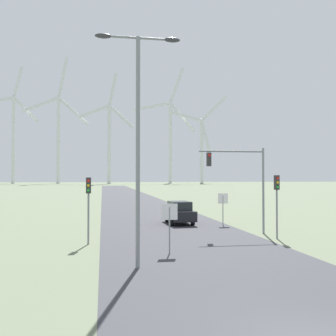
{
  "coord_description": "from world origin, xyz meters",
  "views": [
    {
      "loc": [
        -4.88,
        -8.14,
        3.79
      ],
      "look_at": [
        0.0,
        21.01,
        4.48
      ],
      "focal_mm": 42.0,
      "sensor_mm": 36.0,
      "label": 1
    }
  ],
  "objects_px": {
    "stop_sign_near": "(169,219)",
    "traffic_light_mast_overhead": "(241,172)",
    "streetlamp": "(138,120)",
    "wind_turbine_far_left": "(13,131)",
    "wind_turbine_right": "(170,133)",
    "traffic_light_post_near_left": "(88,195)",
    "wind_turbine_center": "(109,136)",
    "car_approaching": "(179,213)",
    "wind_turbine_left": "(58,130)",
    "traffic_light_post_near_right": "(277,192)",
    "wind_turbine_far_right": "(202,143)",
    "stop_sign_far": "(223,203)"
  },
  "relations": [
    {
      "from": "car_approaching",
      "to": "wind_turbine_center",
      "type": "xyz_separation_m",
      "value": [
        -2.45,
        192.67,
        26.49
      ]
    },
    {
      "from": "stop_sign_far",
      "to": "stop_sign_near",
      "type": "bearing_deg",
      "value": -119.75
    },
    {
      "from": "streetlamp",
      "to": "traffic_light_mast_overhead",
      "type": "bearing_deg",
      "value": 48.17
    },
    {
      "from": "car_approaching",
      "to": "wind_turbine_center",
      "type": "relative_size",
      "value": 0.07
    },
    {
      "from": "streetlamp",
      "to": "traffic_light_mast_overhead",
      "type": "xyz_separation_m",
      "value": [
        7.64,
        8.53,
        -2.07
      ]
    },
    {
      "from": "wind_turbine_center",
      "to": "wind_turbine_far_right",
      "type": "height_order",
      "value": "wind_turbine_center"
    },
    {
      "from": "stop_sign_far",
      "to": "wind_turbine_right",
      "type": "relative_size",
      "value": 0.03
    },
    {
      "from": "wind_turbine_far_left",
      "to": "wind_turbine_far_right",
      "type": "bearing_deg",
      "value": -5.53
    },
    {
      "from": "car_approaching",
      "to": "wind_turbine_left",
      "type": "relative_size",
      "value": 0.06
    },
    {
      "from": "stop_sign_near",
      "to": "wind_turbine_center",
      "type": "height_order",
      "value": "wind_turbine_center"
    },
    {
      "from": "stop_sign_near",
      "to": "traffic_light_mast_overhead",
      "type": "bearing_deg",
      "value": 44.63
    },
    {
      "from": "streetlamp",
      "to": "traffic_light_post_near_left",
      "type": "distance_m",
      "value": 7.4
    },
    {
      "from": "wind_turbine_far_right",
      "to": "wind_turbine_far_left",
      "type": "bearing_deg",
      "value": 174.47
    },
    {
      "from": "streetlamp",
      "to": "traffic_light_mast_overhead",
      "type": "distance_m",
      "value": 11.64
    },
    {
      "from": "stop_sign_near",
      "to": "wind_turbine_right",
      "type": "bearing_deg",
      "value": 80.15
    },
    {
      "from": "streetlamp",
      "to": "stop_sign_near",
      "type": "bearing_deg",
      "value": 56.84
    },
    {
      "from": "traffic_light_mast_overhead",
      "to": "car_approaching",
      "type": "xyz_separation_m",
      "value": [
        -2.92,
        6.38,
        -3.21
      ]
    },
    {
      "from": "traffic_light_post_near_right",
      "to": "wind_turbine_left",
      "type": "height_order",
      "value": "wind_turbine_left"
    },
    {
      "from": "stop_sign_near",
      "to": "traffic_light_post_near_right",
      "type": "distance_m",
      "value": 8.17
    },
    {
      "from": "stop_sign_far",
      "to": "wind_turbine_center",
      "type": "relative_size",
      "value": 0.04
    },
    {
      "from": "streetlamp",
      "to": "wind_turbine_center",
      "type": "relative_size",
      "value": 0.16
    },
    {
      "from": "stop_sign_near",
      "to": "traffic_light_mast_overhead",
      "type": "xyz_separation_m",
      "value": [
        5.81,
        5.73,
        2.39
      ]
    },
    {
      "from": "car_approaching",
      "to": "wind_turbine_center",
      "type": "distance_m",
      "value": 194.49
    },
    {
      "from": "streetlamp",
      "to": "wind_turbine_far_left",
      "type": "relative_size",
      "value": 0.14
    },
    {
      "from": "traffic_light_mast_overhead",
      "to": "wind_turbine_center",
      "type": "xyz_separation_m",
      "value": [
        -5.37,
        199.05,
        23.29
      ]
    },
    {
      "from": "wind_turbine_right",
      "to": "wind_turbine_far_right",
      "type": "xyz_separation_m",
      "value": [
        18.26,
        -6.59,
        -6.45
      ]
    },
    {
      "from": "stop_sign_far",
      "to": "wind_turbine_left",
      "type": "relative_size",
      "value": 0.03
    },
    {
      "from": "traffic_light_post_near_left",
      "to": "traffic_light_post_near_right",
      "type": "bearing_deg",
      "value": 0.58
    },
    {
      "from": "stop_sign_far",
      "to": "wind_turbine_right",
      "type": "distance_m",
      "value": 212.76
    },
    {
      "from": "stop_sign_far",
      "to": "wind_turbine_far_left",
      "type": "height_order",
      "value": "wind_turbine_far_left"
    },
    {
      "from": "wind_turbine_left",
      "to": "traffic_light_post_near_right",
      "type": "bearing_deg",
      "value": -80.43
    },
    {
      "from": "wind_turbine_center",
      "to": "wind_turbine_right",
      "type": "height_order",
      "value": "wind_turbine_right"
    },
    {
      "from": "traffic_light_mast_overhead",
      "to": "stop_sign_far",
      "type": "bearing_deg",
      "value": 86.26
    },
    {
      "from": "traffic_light_post_near_left",
      "to": "wind_turbine_far_right",
      "type": "relative_size",
      "value": 0.07
    },
    {
      "from": "stop_sign_near",
      "to": "traffic_light_post_near_left",
      "type": "distance_m",
      "value": 5.38
    },
    {
      "from": "traffic_light_post_near_left",
      "to": "stop_sign_near",
      "type": "bearing_deg",
      "value": -39.61
    },
    {
      "from": "traffic_light_mast_overhead",
      "to": "wind_turbine_far_left",
      "type": "height_order",
      "value": "wind_turbine_far_left"
    },
    {
      "from": "wind_turbine_far_left",
      "to": "wind_turbine_center",
      "type": "bearing_deg",
      "value": -18.38
    },
    {
      "from": "traffic_light_post_near_left",
      "to": "traffic_light_mast_overhead",
      "type": "xyz_separation_m",
      "value": [
        9.88,
        2.37,
        1.35
      ]
    },
    {
      "from": "traffic_light_post_near_left",
      "to": "traffic_light_mast_overhead",
      "type": "bearing_deg",
      "value": 13.48
    },
    {
      "from": "traffic_light_mast_overhead",
      "to": "wind_turbine_far_right",
      "type": "relative_size",
      "value": 0.11
    },
    {
      "from": "car_approaching",
      "to": "wind_turbine_far_right",
      "type": "relative_size",
      "value": 0.08
    },
    {
      "from": "traffic_light_post_near_left",
      "to": "wind_turbine_center",
      "type": "relative_size",
      "value": 0.06
    },
    {
      "from": "stop_sign_near",
      "to": "wind_turbine_left",
      "type": "relative_size",
      "value": 0.03
    },
    {
      "from": "wind_turbine_far_left",
      "to": "wind_turbine_right",
      "type": "xyz_separation_m",
      "value": [
        93.14,
        -4.2,
        0.01
      ]
    },
    {
      "from": "wind_turbine_left",
      "to": "wind_turbine_far_right",
      "type": "relative_size",
      "value": 1.39
    },
    {
      "from": "stop_sign_near",
      "to": "car_approaching",
      "type": "xyz_separation_m",
      "value": [
        2.89,
        12.12,
        -0.82
      ]
    },
    {
      "from": "traffic_light_post_near_left",
      "to": "wind_turbine_far_right",
      "type": "xyz_separation_m",
      "value": [
        60.36,
        209.09,
        21.76
      ]
    },
    {
      "from": "traffic_light_post_near_right",
      "to": "wind_turbine_left",
      "type": "bearing_deg",
      "value": 99.57
    },
    {
      "from": "stop_sign_near",
      "to": "wind_turbine_left",
      "type": "distance_m",
      "value": 222.2
    }
  ]
}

